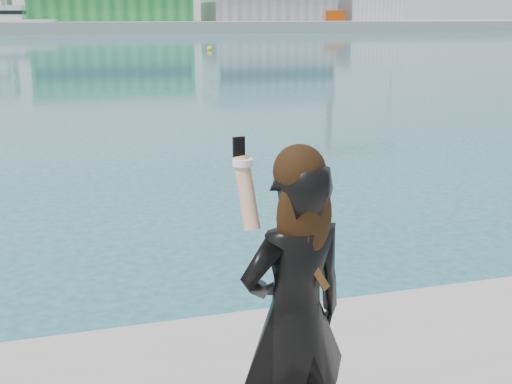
{
  "coord_description": "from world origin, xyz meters",
  "views": [
    {
      "loc": [
        -0.89,
        -3.59,
        3.12
      ],
      "look_at": [
        0.13,
        -0.1,
        2.11
      ],
      "focal_mm": 45.0,
      "sensor_mm": 36.0,
      "label": 1
    }
  ],
  "objects": [
    {
      "name": "far_quay",
      "position": [
        0.0,
        130.0,
        1.0
      ],
      "size": [
        320.0,
        40.0,
        2.0
      ],
      "primitive_type": "cube",
      "color": "#9E9E99",
      "rests_on": "ground"
    },
    {
      "name": "woman",
      "position": [
        0.13,
        -0.81,
        1.69
      ],
      "size": [
        0.67,
        0.51,
        1.76
      ],
      "rotation": [
        0.0,
        0.0,
        3.35
      ],
      "color": "black",
      "rests_on": "near_quay"
    },
    {
      "name": "buoy_near",
      "position": [
        11.9,
        55.3,
        0.0
      ],
      "size": [
        0.5,
        0.5,
        0.5
      ],
      "primitive_type": "sphere",
      "color": "yellow",
      "rests_on": "ground"
    },
    {
      "name": "ancillary_shed",
      "position": [
        62.0,
        126.0,
        5.0
      ],
      "size": [
        12.0,
        10.0,
        6.0
      ],
      "primitive_type": "cube",
      "color": "silver",
      "rests_on": "far_quay"
    }
  ]
}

